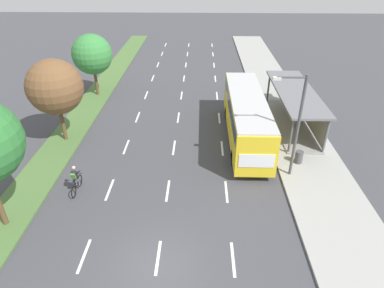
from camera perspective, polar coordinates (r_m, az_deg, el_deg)
name	(u,v)px	position (r m, az deg, el deg)	size (l,w,h in m)	color
ground_plane	(157,267)	(16.21, -6.04, -20.13)	(140.00, 140.00, 0.00)	#424247
median_strip	(96,96)	(34.19, -16.02, 7.89)	(2.60, 52.00, 0.12)	#4C7038
sidewalk_right	(277,98)	(33.46, 14.31, 7.66)	(4.50, 52.00, 0.15)	#9E9E99
lane_divider_left	(142,105)	(31.33, -8.51, 6.58)	(0.14, 47.08, 0.01)	white
lane_divider_center	(180,106)	(30.92, -2.06, 6.57)	(0.14, 47.08, 0.01)	white
lane_divider_right	(218,106)	(30.91, 4.47, 6.48)	(0.14, 47.08, 0.01)	white
bus_shelter	(297,104)	(27.77, 17.54, 6.47)	(2.90, 9.89, 2.86)	gray
bus	(246,114)	(24.74, 9.29, 5.09)	(2.54, 11.29, 3.37)	yellow
cyclist	(76,180)	(20.75, -19.30, -5.87)	(0.46, 1.82, 1.71)	black
median_tree_second	(55,87)	(25.23, -22.40, 8.98)	(3.88, 3.88, 6.05)	brown
median_tree_third	(92,54)	(33.28, -16.72, 14.45)	(3.70, 3.70, 5.77)	brown
streetlight	(296,121)	(20.22, 17.34, 3.80)	(1.91, 0.24, 6.50)	#4C4C51
trash_bin	(299,157)	(23.18, 17.80, -2.13)	(0.52, 0.52, 0.85)	#4C4C51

